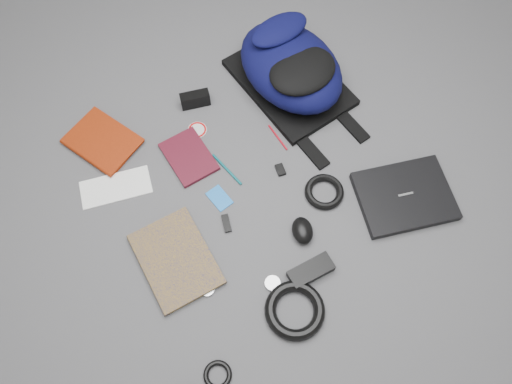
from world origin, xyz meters
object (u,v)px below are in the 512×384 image
laptop (404,196)px  comic_book (145,275)px  textbook_red (85,160)px  power_brick (311,271)px  backpack (291,67)px  mouse (302,231)px  compact_camera (195,99)px  dvd_case (189,157)px

laptop → comic_book: size_ratio=1.05×
textbook_red → power_brick: bearing=-82.1°
backpack → mouse: (-0.29, -0.53, -0.08)m
laptop → power_brick: power_brick is taller
compact_camera → mouse: 0.63m
dvd_case → mouse: 0.48m
textbook_red → dvd_case: (0.32, -0.17, -0.01)m
mouse → dvd_case: bearing=133.2°
textbook_red → comic_book: bearing=-113.4°
dvd_case → power_brick: bearing=-77.6°
laptop → dvd_case: 0.75m
backpack → power_brick: (-0.34, -0.65, -0.08)m
compact_camera → power_brick: compact_camera is taller
compact_camera → mouse: (0.06, -0.63, -0.01)m
comic_book → compact_camera: size_ratio=2.75×
backpack → textbook_red: 0.80m
laptop → compact_camera: (-0.42, 0.70, 0.01)m
backpack → comic_book: bearing=-157.7°
backpack → compact_camera: bearing=159.3°
compact_camera → textbook_red: bearing=-161.7°
laptop → compact_camera: compact_camera is taller
comic_book → power_brick: power_brick is taller
power_brick → dvd_case: bearing=106.2°
backpack → dvd_case: size_ratio=2.48×
backpack → power_brick: backpack is taller
textbook_red → mouse: 0.80m
compact_camera → comic_book: bearing=-115.4°
backpack → laptop: 0.61m
textbook_red → mouse: mouse is taller
textbook_red → comic_book: (0.00, -0.48, -0.00)m
dvd_case → compact_camera: bearing=54.7°
comic_book → mouse: 0.52m
compact_camera → backpack: bearing=0.1°
backpack → compact_camera: (-0.35, 0.10, -0.07)m
textbook_red → dvd_case: size_ratio=1.22×
mouse → power_brick: size_ratio=0.66×
dvd_case → power_brick: size_ratio=1.38×
compact_camera → laptop: bearing=-42.7°
dvd_case → compact_camera: size_ratio=1.86×
laptop → comic_book: bearing=-175.4°
textbook_red → power_brick: (0.45, -0.74, 0.00)m
mouse → laptop: bearing=9.4°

